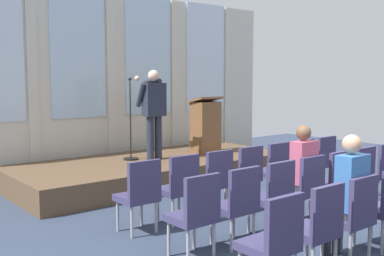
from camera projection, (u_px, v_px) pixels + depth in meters
The scene contains 26 objects.
ground_plane at pixel (381, 248), 5.42m from camera, with size 15.78×15.78×0.00m, color #2D384C.
rear_partition at pixel (116, 79), 9.92m from camera, with size 8.28×0.14×3.69m.
stage_platform at pixel (153, 169), 8.99m from camera, with size 5.28×2.24×0.41m, color brown.
speaker at pixel (153, 108), 8.82m from camera, with size 0.50×0.69×1.68m.
mic_stand at pixel (131, 142), 8.86m from camera, with size 0.28×0.28×1.55m.
lectern at pixel (206, 126), 9.67m from camera, with size 0.60×0.48×1.16m.
chair_r0_c0 at pixel (140, 192), 5.88m from camera, with size 0.46×0.44×0.94m.
chair_r0_c1 at pixel (179, 184), 6.27m from camera, with size 0.46×0.44×0.94m.
chair_r0_c2 at pixel (214, 178), 6.66m from camera, with size 0.46×0.44×0.94m.
chair_r0_c3 at pixel (245, 173), 7.05m from camera, with size 0.46×0.44×0.94m.
chair_r0_c4 at pixel (273, 168), 7.44m from camera, with size 0.46×0.44×0.94m.
chair_r0_c5 at pixel (298, 163), 7.83m from camera, with size 0.46×0.44×0.94m.
chair_r0_c6 at pixel (321, 159), 8.22m from camera, with size 0.46×0.44×0.94m.
chair_r1_c0 at pixel (196, 211), 5.03m from camera, with size 0.46×0.44×0.94m.
chair_r1_c1 at pixel (237, 201), 5.42m from camera, with size 0.46×0.44×0.94m.
chair_r1_c2 at pixel (274, 193), 5.81m from camera, with size 0.46×0.44×0.94m.
chair_r1_c3 at pixel (305, 186), 6.20m from camera, with size 0.46×0.44×0.94m.
audience_r1_c3 at pixel (301, 169), 6.24m from camera, with size 0.36×0.39×1.34m.
chair_r1_c4 at pixel (333, 179), 6.59m from camera, with size 0.46×0.44×0.94m.
chair_r1_c5 at pixel (358, 174), 6.98m from camera, with size 0.46×0.44×0.94m.
chair_r1_c6 at pixel (380, 169), 7.37m from camera, with size 0.46×0.44×0.94m.
chair_r2_c0 at pixel (274, 238), 4.18m from camera, with size 0.46×0.44×0.94m.
chair_r2_c1 at pixel (317, 224), 4.57m from camera, with size 0.46×0.44×0.94m.
chair_r2_c2 at pixel (353, 213), 4.96m from camera, with size 0.46×0.44×0.94m.
audience_r2_c2 at pixel (347, 191), 5.00m from camera, with size 0.36×0.39×1.36m.
chair_r2_c3 at pixel (384, 203), 5.35m from camera, with size 0.46×0.44×0.94m.
Camera 1 is at (-4.99, -2.70, 1.96)m, focal length 44.07 mm.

